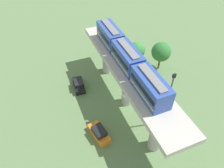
{
  "coord_description": "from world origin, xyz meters",
  "views": [
    {
      "loc": [
        11.99,
        22.41,
        27.99
      ],
      "look_at": [
        2.5,
        -0.75,
        4.62
      ],
      "focal_mm": 33.93,
      "sensor_mm": 36.0,
      "label": 1
    }
  ],
  "objects_px": {
    "tree_mid_lot": "(161,52)",
    "signal_post": "(168,99)",
    "parked_car_black": "(79,85)",
    "tree_near_viaduct": "(137,50)",
    "train": "(127,57)",
    "parked_car_orange": "(99,133)"
  },
  "relations": [
    {
      "from": "tree_mid_lot",
      "to": "signal_post",
      "type": "height_order",
      "value": "signal_post"
    },
    {
      "from": "parked_car_orange",
      "to": "tree_mid_lot",
      "type": "relative_size",
      "value": 0.74
    },
    {
      "from": "train",
      "to": "parked_car_black",
      "type": "distance_m",
      "value": 12.44
    },
    {
      "from": "parked_car_orange",
      "to": "tree_near_viaduct",
      "type": "xyz_separation_m",
      "value": [
        -13.4,
        -14.1,
        2.71
      ]
    },
    {
      "from": "tree_near_viaduct",
      "to": "parked_car_orange",
      "type": "bearing_deg",
      "value": 46.46
    },
    {
      "from": "tree_near_viaduct",
      "to": "signal_post",
      "type": "height_order",
      "value": "signal_post"
    },
    {
      "from": "tree_near_viaduct",
      "to": "tree_mid_lot",
      "type": "relative_size",
      "value": 0.86
    },
    {
      "from": "tree_mid_lot",
      "to": "train",
      "type": "bearing_deg",
      "value": 28.08
    },
    {
      "from": "tree_near_viaduct",
      "to": "tree_mid_lot",
      "type": "height_order",
      "value": "tree_mid_lot"
    },
    {
      "from": "parked_car_orange",
      "to": "parked_car_black",
      "type": "height_order",
      "value": "same"
    },
    {
      "from": "train",
      "to": "parked_car_orange",
      "type": "bearing_deg",
      "value": 38.59
    },
    {
      "from": "parked_car_orange",
      "to": "parked_car_black",
      "type": "bearing_deg",
      "value": -100.98
    },
    {
      "from": "parked_car_orange",
      "to": "parked_car_black",
      "type": "distance_m",
      "value": 11.51
    },
    {
      "from": "parked_car_black",
      "to": "tree_near_viaduct",
      "type": "bearing_deg",
      "value": -163.56
    },
    {
      "from": "signal_post",
      "to": "train",
      "type": "bearing_deg",
      "value": -63.99
    },
    {
      "from": "parked_car_black",
      "to": "tree_mid_lot",
      "type": "height_order",
      "value": "tree_mid_lot"
    },
    {
      "from": "tree_near_viaduct",
      "to": "tree_mid_lot",
      "type": "distance_m",
      "value": 4.92
    },
    {
      "from": "signal_post",
      "to": "tree_near_viaduct",
      "type": "bearing_deg",
      "value": -101.44
    },
    {
      "from": "train",
      "to": "tree_mid_lot",
      "type": "height_order",
      "value": "train"
    },
    {
      "from": "train",
      "to": "parked_car_orange",
      "type": "xyz_separation_m",
      "value": [
        6.84,
        5.46,
        -8.49
      ]
    },
    {
      "from": "parked_car_black",
      "to": "signal_post",
      "type": "distance_m",
      "value": 17.25
    },
    {
      "from": "train",
      "to": "signal_post",
      "type": "height_order",
      "value": "train"
    }
  ]
}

